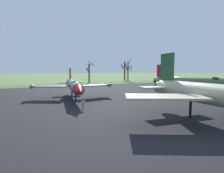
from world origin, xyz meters
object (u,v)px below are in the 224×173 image
(jet_fighter_front_left, at_px, (180,79))
(jet_fighter_rear_center, at_px, (74,86))
(jet_fighter_rear_left, at_px, (195,81))
(info_placard_front_left, at_px, (196,85))
(info_placard_rear_center, at_px, (83,104))

(jet_fighter_front_left, height_order, jet_fighter_rear_center, jet_fighter_rear_center)
(jet_fighter_rear_center, relative_size, jet_fighter_rear_left, 0.96)
(info_placard_front_left, xyz_separation_m, info_placard_rear_center, (-35.75, -12.12, 0.04))
(jet_fighter_rear_center, distance_m, info_placard_rear_center, 8.06)
(info_placard_front_left, bearing_deg, info_placard_rear_center, -161.27)
(jet_fighter_front_left, distance_m, jet_fighter_rear_left, 20.34)
(info_placard_rear_center, bearing_deg, jet_fighter_front_left, 26.50)
(jet_fighter_rear_center, relative_size, info_placard_rear_center, 14.10)
(jet_fighter_front_left, height_order, info_placard_front_left, jet_fighter_front_left)
(jet_fighter_front_left, xyz_separation_m, jet_fighter_rear_left, (-13.69, -15.03, 0.41))
(jet_fighter_rear_center, xyz_separation_m, info_placard_rear_center, (-1.58, -7.78, -1.41))
(jet_fighter_rear_center, bearing_deg, info_placard_rear_center, -101.45)
(jet_fighter_rear_center, height_order, jet_fighter_rear_left, jet_fighter_rear_left)
(jet_fighter_front_left, bearing_deg, info_placard_rear_center, -153.50)
(info_placard_front_left, relative_size, jet_fighter_rear_center, 0.07)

